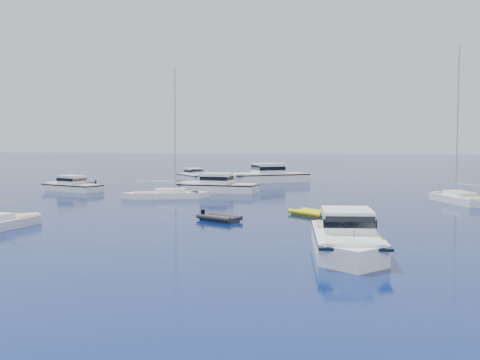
% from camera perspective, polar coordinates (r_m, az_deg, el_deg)
% --- Properties ---
extents(ground, '(400.00, 400.00, 0.00)m').
position_cam_1_polar(ground, '(40.16, -7.85, -5.32)').
color(ground, '#091B57').
rests_on(ground, ground).
extents(motor_cruiser_right, '(5.11, 12.18, 3.10)m').
position_cam_1_polar(motor_cruiser_right, '(35.46, 9.74, -6.57)').
color(motor_cruiser_right, white).
rests_on(motor_cruiser_right, ground).
extents(motor_cruiser_centre, '(11.19, 4.38, 2.87)m').
position_cam_1_polar(motor_cruiser_centre, '(72.75, -2.29, -1.13)').
color(motor_cruiser_centre, silver).
rests_on(motor_cruiser_centre, ground).
extents(motor_cruiser_far_l, '(9.62, 6.03, 2.42)m').
position_cam_1_polar(motor_cruiser_far_l, '(77.03, -15.19, -0.99)').
color(motor_cruiser_far_l, silver).
rests_on(motor_cruiser_far_l, ground).
extents(motor_cruiser_distant, '(13.24, 10.58, 3.46)m').
position_cam_1_polar(motor_cruiser_distant, '(88.65, 2.44, -0.22)').
color(motor_cruiser_distant, silver).
rests_on(motor_cruiser_distant, ground).
extents(motor_cruiser_horizon, '(7.48, 8.22, 2.24)m').
position_cam_1_polar(motor_cruiser_horizon, '(94.66, -4.23, 0.04)').
color(motor_cruiser_horizon, white).
rests_on(motor_cruiser_horizon, ground).
extents(sailboat_mid_r, '(6.75, 11.10, 15.94)m').
position_cam_1_polar(sailboat_mid_r, '(64.64, 19.56, -2.00)').
color(sailboat_mid_r, silver).
rests_on(sailboat_mid_r, ground).
extents(sailboat_centre, '(9.86, 5.80, 14.11)m').
position_cam_1_polar(sailboat_centre, '(66.09, -6.74, -1.67)').
color(sailboat_centre, white).
rests_on(sailboat_centre, ground).
extents(tender_yellow, '(4.48, 4.35, 0.95)m').
position_cam_1_polar(tender_yellow, '(51.46, 6.54, -3.27)').
color(tender_yellow, '#CBBE0B').
rests_on(tender_yellow, ground).
extents(tender_grey_near, '(4.10, 3.52, 0.95)m').
position_cam_1_polar(tender_grey_near, '(48.05, -1.91, -3.76)').
color(tender_grey_near, black).
rests_on(tender_grey_near, ground).
extents(tender_grey_far, '(4.65, 3.91, 0.95)m').
position_cam_1_polar(tender_grey_far, '(84.30, -14.42, -0.56)').
color(tender_grey_far, black).
rests_on(tender_grey_far, ground).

